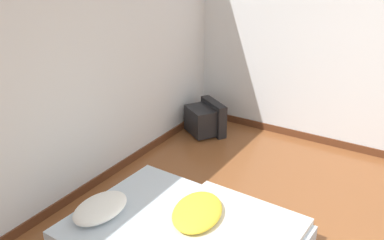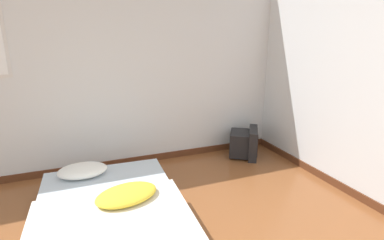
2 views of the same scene
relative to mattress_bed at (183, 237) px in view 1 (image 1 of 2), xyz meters
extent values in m
cube|color=silver|center=(-0.03, 1.32, 1.17)|extent=(7.50, 0.06, 2.60)
cube|color=#562D19|center=(-0.03, 1.28, -0.09)|extent=(7.50, 0.02, 0.09)
cube|color=silver|center=(0.00, 0.01, -0.03)|extent=(1.35, 1.81, 0.21)
ellipsoid|color=white|center=(-0.19, 0.68, 0.14)|extent=(0.53, 0.36, 0.14)
ellipsoid|color=yellow|center=(0.16, -0.04, 0.16)|extent=(0.66, 0.52, 0.11)
cube|color=black|center=(1.95, 1.00, 0.06)|extent=(0.44, 0.48, 0.33)
cube|color=black|center=(2.11, 0.90, 0.07)|extent=(0.36, 0.48, 0.42)
cube|color=black|center=(2.16, 0.87, 0.08)|extent=(0.22, 0.35, 0.30)
camera|label=1|loc=(-2.28, -1.51, 2.22)|focal=40.00mm
camera|label=2|loc=(-0.18, -2.52, 1.57)|focal=28.00mm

